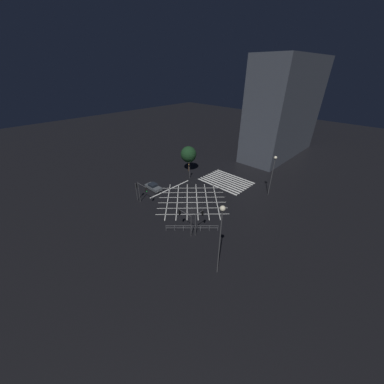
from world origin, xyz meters
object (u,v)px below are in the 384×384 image
(traffic_light_nw_main, at_px, (184,217))
(traffic_light_nw_cross, at_px, (200,218))
(street_tree_far, at_px, (189,154))
(street_lamp_east, at_px, (221,224))
(waiting_car, at_px, (153,187))
(traffic_light_se_cross, at_px, (189,167))
(traffic_light_ne_main, at_px, (143,190))
(street_tree_near, at_px, (189,155))
(street_lamp_west, at_px, (274,166))
(traffic_light_ne_cross, at_px, (136,188))

(traffic_light_nw_main, xyz_separation_m, traffic_light_nw_cross, (-1.76, -1.55, 0.02))
(traffic_light_nw_cross, height_order, street_tree_far, street_tree_far)
(street_tree_far, bearing_deg, street_lamp_east, 141.55)
(traffic_light_nw_main, height_order, waiting_car, traffic_light_nw_main)
(traffic_light_se_cross, bearing_deg, traffic_light_ne_main, 7.24)
(street_tree_near, bearing_deg, waiting_car, 98.06)
(traffic_light_nw_cross, relative_size, street_lamp_east, 0.40)
(street_lamp_west, height_order, waiting_car, street_lamp_west)
(street_lamp_west, bearing_deg, waiting_car, 38.82)
(traffic_light_nw_cross, relative_size, street_lamp_west, 0.48)
(traffic_light_ne_cross, bearing_deg, traffic_light_ne_main, -91.14)
(street_lamp_east, bearing_deg, traffic_light_ne_main, -7.68)
(traffic_light_se_cross, distance_m, street_lamp_west, 18.56)
(street_tree_far, relative_size, waiting_car, 1.57)
(traffic_light_se_cross, bearing_deg, traffic_light_nw_cross, 49.39)
(traffic_light_nw_cross, relative_size, street_tree_near, 0.71)
(street_lamp_west, bearing_deg, street_lamp_east, 101.32)
(traffic_light_ne_cross, distance_m, street_lamp_east, 23.00)
(street_tree_far, height_order, waiting_car, street_tree_far)
(traffic_light_ne_main, height_order, traffic_light_nw_cross, traffic_light_ne_main)
(traffic_light_ne_main, bearing_deg, traffic_light_nw_cross, 6.05)
(street_lamp_west, relative_size, street_tree_far, 1.33)
(street_lamp_west, relative_size, waiting_car, 2.08)
(traffic_light_ne_cross, relative_size, street_lamp_east, 0.37)
(traffic_light_nw_cross, bearing_deg, street_lamp_west, -7.01)
(street_lamp_east, relative_size, street_tree_far, 1.61)
(street_lamp_east, distance_m, street_tree_far, 32.07)
(traffic_light_se_cross, distance_m, waiting_car, 9.73)
(street_lamp_west, bearing_deg, traffic_light_nw_main, 78.68)
(street_tree_far, bearing_deg, traffic_light_ne_main, 106.29)
(traffic_light_nw_main, relative_size, traffic_light_ne_cross, 1.04)
(traffic_light_se_cross, height_order, traffic_light_nw_main, traffic_light_se_cross)
(traffic_light_ne_cross, bearing_deg, traffic_light_nw_main, -90.88)
(traffic_light_ne_cross, distance_m, street_tree_far, 17.39)
(traffic_light_ne_cross, height_order, street_lamp_west, street_lamp_west)
(traffic_light_ne_cross, xyz_separation_m, street_lamp_west, (-17.69, -20.11, 3.75))
(traffic_light_se_cross, xyz_separation_m, traffic_light_ne_main, (-1.80, 14.15, 0.29))
(traffic_light_ne_cross, height_order, street_lamp_east, street_lamp_east)
(traffic_light_ne_main, bearing_deg, waiting_car, 126.49)
(street_lamp_east, height_order, street_tree_far, street_lamp_east)
(traffic_light_nw_main, height_order, street_tree_far, street_tree_far)
(traffic_light_nw_main, distance_m, street_lamp_west, 21.02)
(traffic_light_ne_cross, relative_size, street_lamp_west, 0.45)
(traffic_light_nw_cross, bearing_deg, street_lamp_east, -120.67)
(traffic_light_nw_main, relative_size, street_lamp_west, 0.47)
(street_tree_near, xyz_separation_m, waiting_car, (-1.81, 12.74, -3.28))
(traffic_light_ne_cross, relative_size, street_tree_near, 0.67)
(traffic_light_se_cross, distance_m, street_tree_far, 4.64)
(traffic_light_ne_main, bearing_deg, street_lamp_west, 52.63)
(traffic_light_nw_main, distance_m, street_lamp_east, 10.24)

